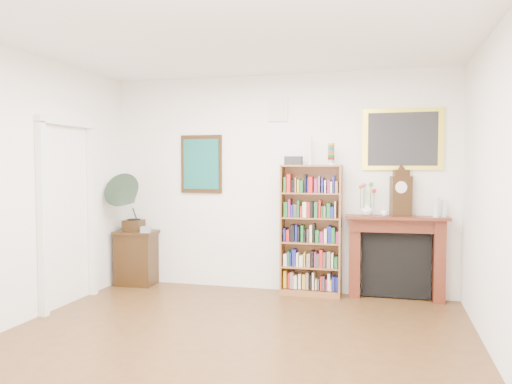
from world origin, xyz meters
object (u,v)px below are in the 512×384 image
(gramophone, at_px, (128,199))
(bookshelf, at_px, (311,223))
(teacup, at_px, (384,213))
(bottle_left, at_px, (436,207))
(side_cabinet, at_px, (136,258))
(flower_vase, at_px, (367,209))
(bottle_right, at_px, (444,209))
(mantel_clock, at_px, (401,194))
(cd_stack, at_px, (146,230))
(fireplace, at_px, (396,251))

(gramophone, bearing_deg, bookshelf, 1.34)
(teacup, height_order, bottle_left, bottle_left)
(side_cabinet, xyz_separation_m, flower_vase, (3.08, 0.07, 0.73))
(flower_vase, bearing_deg, bottle_left, -0.56)
(bookshelf, bearing_deg, bottle_right, 0.66)
(gramophone, xyz_separation_m, bottle_left, (3.92, 0.16, -0.04))
(mantel_clock, relative_size, teacup, 6.48)
(mantel_clock, bearing_deg, cd_stack, 166.35)
(gramophone, distance_m, bottle_left, 3.92)
(side_cabinet, height_order, mantel_clock, mantel_clock)
(teacup, xyz_separation_m, bottle_right, (0.68, 0.08, 0.07))
(cd_stack, xyz_separation_m, teacup, (3.06, 0.17, 0.28))
(gramophone, height_order, flower_vase, gramophone)
(fireplace, height_order, flower_vase, flower_vase)
(bookshelf, height_order, gramophone, bookshelf)
(fireplace, distance_m, flower_vase, 0.61)
(mantel_clock, bearing_deg, fireplace, 133.31)
(mantel_clock, xyz_separation_m, bottle_left, (0.40, -0.04, -0.15))
(mantel_clock, xyz_separation_m, teacup, (-0.19, -0.07, -0.23))
(side_cabinet, xyz_separation_m, gramophone, (-0.05, -0.10, 0.81))
(gramophone, height_order, bottle_right, gramophone)
(gramophone, distance_m, cd_stack, 0.48)
(fireplace, bearing_deg, flower_vase, -173.75)
(side_cabinet, xyz_separation_m, teacup, (3.28, 0.03, 0.69))
(flower_vase, bearing_deg, mantel_clock, 4.64)
(cd_stack, bearing_deg, bookshelf, 5.08)
(gramophone, bearing_deg, cd_stack, -8.59)
(fireplace, bearing_deg, bottle_left, -11.42)
(gramophone, relative_size, flower_vase, 5.29)
(bookshelf, relative_size, teacup, 21.94)
(flower_vase, bearing_deg, gramophone, -176.85)
(side_cabinet, relative_size, mantel_clock, 1.33)
(gramophone, relative_size, bottle_right, 3.94)
(flower_vase, bearing_deg, teacup, -9.71)
(cd_stack, xyz_separation_m, mantel_clock, (3.26, 0.23, 0.51))
(side_cabinet, xyz_separation_m, bottle_right, (3.96, 0.11, 0.75))
(gramophone, xyz_separation_m, flower_vase, (3.13, 0.17, -0.09))
(flower_vase, bearing_deg, cd_stack, -176.00)
(fireplace, height_order, teacup, teacup)
(fireplace, xyz_separation_m, mantel_clock, (0.05, -0.03, 0.70))
(bookshelf, height_order, bottle_left, bookshelf)
(side_cabinet, distance_m, fireplace, 3.43)
(mantel_clock, xyz_separation_m, bottle_right, (0.49, 0.01, -0.17))
(bottle_right, bearing_deg, side_cabinet, -178.36)
(cd_stack, distance_m, teacup, 3.08)
(bottle_left, bearing_deg, gramophone, -177.60)
(bottle_right, bearing_deg, gramophone, -176.91)
(cd_stack, bearing_deg, teacup, 3.09)
(teacup, bearing_deg, fireplace, 32.40)
(cd_stack, bearing_deg, gramophone, 173.95)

